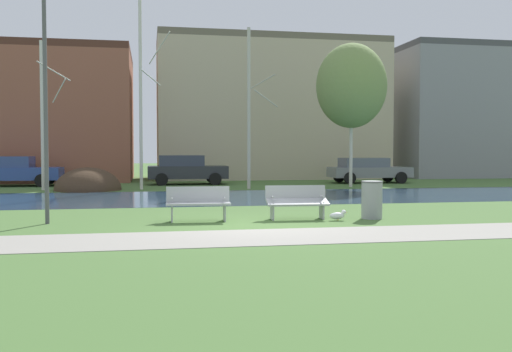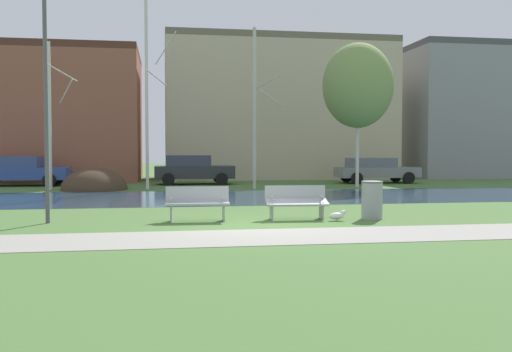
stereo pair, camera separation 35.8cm
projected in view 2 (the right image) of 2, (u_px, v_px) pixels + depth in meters
ground_plane at (216, 194)px, 23.38m from camera, size 120.00×120.00×0.00m
paved_path_strip at (268, 237)px, 11.72m from camera, size 60.00×2.23×0.01m
river_band at (219, 197)px, 21.77m from camera, size 80.00×7.17×0.01m
soil_mound at (95, 190)px, 25.87m from camera, size 2.96×3.15×2.06m
bench_left at (197, 203)px, 14.33m from camera, size 1.63×0.64×0.87m
bench_right at (296, 201)px, 14.74m from camera, size 1.63×0.64×0.87m
trash_bin at (372, 199)px, 14.81m from camera, size 0.56×0.56×0.99m
seagull at (337, 216)px, 14.43m from camera, size 0.48×0.18×0.27m
streetlamp at (45, 65)px, 13.79m from camera, size 0.32×0.32×5.85m
birch_far_left at (50, 114)px, 25.76m from camera, size 1.34×2.27×6.71m
birch_left at (147, 92)px, 26.18m from camera, size 1.45×2.23×8.85m
birch_center_left at (255, 108)px, 26.33m from camera, size 1.44×2.57×7.45m
birch_center at (358, 86)px, 27.75m from camera, size 3.44×3.44×7.03m
parked_van_nearest_blue at (19, 170)px, 28.83m from camera, size 4.76×2.11×1.50m
parked_sedan_second_dark at (193, 169)px, 30.25m from camera, size 4.19×2.17×1.54m
parked_hatch_third_grey at (375, 170)px, 31.39m from camera, size 4.44×2.12×1.39m
building_brick_low at (36, 116)px, 34.16m from camera, size 12.26×7.80×7.77m
building_beige_block at (278, 110)px, 37.14m from camera, size 14.51×6.04×8.93m
building_grey_warehouse at (486, 113)px, 39.59m from camera, size 11.90×6.98×8.85m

